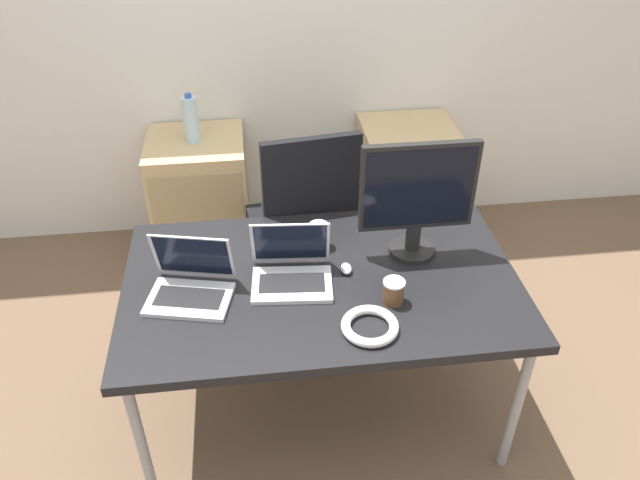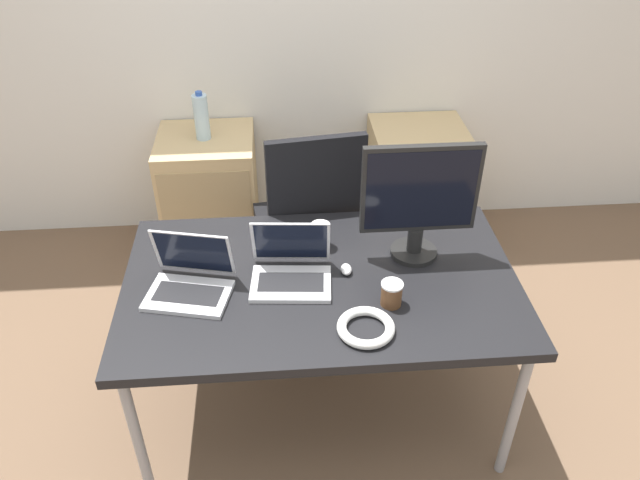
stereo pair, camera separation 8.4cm
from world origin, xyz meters
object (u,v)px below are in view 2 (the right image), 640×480
water_bottle (201,117)px  mouse (346,269)px  monitor (419,200)px  coffee_cup_white (320,235)px  laptop_right (291,269)px  cable_coil (366,327)px  cabinet_right (415,187)px  office_chair (309,242)px  cabinet_left (211,195)px  laptop_left (190,281)px  coffee_cup_brown (392,294)px

water_bottle → mouse: size_ratio=4.11×
monitor → coffee_cup_white: bearing=167.2°
water_bottle → laptop_right: size_ratio=0.83×
cable_coil → coffee_cup_white: bearing=102.8°
cabinet_right → water_bottle: size_ratio=2.71×
mouse → coffee_cup_white: coffee_cup_white is taller
office_chair → water_bottle: (-0.53, 0.55, 0.45)m
cabinet_left → cable_coil: size_ratio=3.55×
cable_coil → office_chair: bearing=97.8°
cabinet_right → laptop_left: 1.76m
water_bottle → monitor: (0.92, -1.12, 0.14)m
laptop_left → coffee_cup_white: laptop_left is taller
cabinet_left → coffee_cup_white: coffee_cup_white is taller
laptop_left → coffee_cup_brown: 0.74m
coffee_cup_brown → cabinet_right: bearing=73.7°
cabinet_left → monitor: 1.57m
office_chair → laptop_right: (-0.11, -0.68, 0.37)m
cabinet_left → cabinet_right: size_ratio=1.00×
mouse → coffee_cup_brown: coffee_cup_brown is taller
mouse → laptop_left: bearing=-174.2°
laptop_left → coffee_cup_white: size_ratio=3.22×
office_chair → coffee_cup_brown: bearing=-73.9°
cabinet_right → monitor: 1.30m
laptop_right → monitor: size_ratio=0.65×
laptop_left → mouse: bearing=5.8°
water_bottle → cabinet_right: bearing=-0.1°
laptop_right → coffee_cup_brown: bearing=-25.9°
cabinet_left → mouse: 1.42m
monitor → coffee_cup_brown: size_ratio=5.09×
coffee_cup_white → cable_coil: 0.52m
cabinet_right → coffee_cup_brown: size_ratio=7.50×
cabinet_left → monitor: monitor is taller
office_chair → coffee_cup_brown: office_chair is taller
office_chair → cabinet_right: bearing=39.9°
office_chair → cable_coil: office_chair is taller
coffee_cup_white → coffee_cup_brown: bearing=-59.0°
laptop_left → monitor: bearing=10.3°
coffee_cup_brown → laptop_left: bearing=169.6°
cabinet_right → coffee_cup_white: size_ratio=6.76×
cabinet_right → water_bottle: (-1.19, 0.00, 0.48)m
monitor → cable_coil: (-0.25, -0.43, -0.24)m
monitor → coffee_cup_brown: 0.39m
laptop_right → mouse: (0.21, 0.02, -0.03)m
cabinet_right → laptop_left: laptop_left is taller
cable_coil → mouse: bearing=95.4°
cabinet_right → office_chair: bearing=-140.1°
laptop_left → laptop_right: bearing=5.8°
monitor → mouse: (-0.28, -0.10, -0.24)m
cabinet_left → laptop_left: 1.34m
coffee_cup_brown → water_bottle: bearing=118.8°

